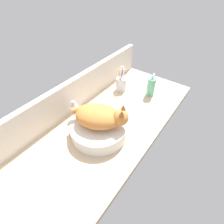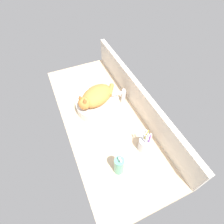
{
  "view_description": "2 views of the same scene",
  "coord_description": "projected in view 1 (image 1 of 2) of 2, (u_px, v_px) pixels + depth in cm",
  "views": [
    {
      "loc": [
        -59.5,
        -46.58,
        77.75
      ],
      "look_at": [
        0.56,
        -2.62,
        10.23
      ],
      "focal_mm": 28.0,
      "sensor_mm": 36.0,
      "label": 1
    },
    {
      "loc": [
        76.24,
        -26.8,
        102.53
      ],
      "look_at": [
        3.91,
        4.95,
        7.1
      ],
      "focal_mm": 28.0,
      "sensor_mm": 36.0,
      "label": 2
    }
  ],
  "objects": [
    {
      "name": "ground_plane",
      "position": [
        108.0,
        125.0,
        1.1
      ],
      "size": [
        137.95,
        57.85,
        4.0
      ],
      "primitive_type": "cube",
      "color": "#D1B28E"
    },
    {
      "name": "toothbrush_cup",
      "position": [
        121.0,
        84.0,
        1.31
      ],
      "size": [
        7.86,
        7.86,
        18.68
      ],
      "color": "silver",
      "rests_on": "ground_plane"
    },
    {
      "name": "soap_dispenser",
      "position": [
        151.0,
        87.0,
        1.25
      ],
      "size": [
        5.71,
        5.71,
        17.11
      ],
      "color": "#60B793",
      "rests_on": "ground_plane"
    },
    {
      "name": "faucet",
      "position": [
        76.0,
        109.0,
        1.07
      ],
      "size": [
        3.65,
        11.85,
        13.6
      ],
      "color": "silver",
      "rests_on": "ground_plane"
    },
    {
      "name": "backsplash_panel",
      "position": [
        74.0,
        94.0,
        1.13
      ],
      "size": [
        137.95,
        3.6,
        21.24
      ],
      "primitive_type": "cube",
      "color": "silver",
      "rests_on": "ground_plane"
    },
    {
      "name": "sink_basin",
      "position": [
        99.0,
        129.0,
        0.99
      ],
      "size": [
        32.4,
        32.4,
        8.09
      ],
      "primitive_type": "cylinder",
      "color": "silver",
      "rests_on": "ground_plane"
    },
    {
      "name": "cat",
      "position": [
        101.0,
        116.0,
        0.93
      ],
      "size": [
        25.8,
        30.7,
        14.0
      ],
      "color": "orange",
      "rests_on": "sink_basin"
    }
  ]
}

